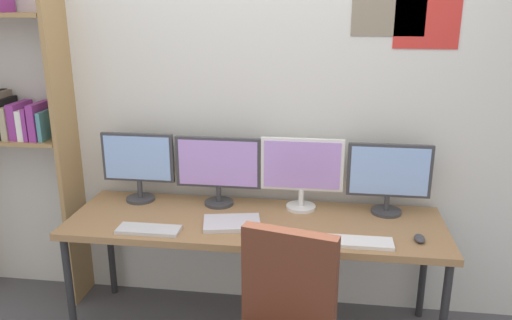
{
  "coord_description": "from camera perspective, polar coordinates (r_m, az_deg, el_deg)",
  "views": [
    {
      "loc": [
        0.38,
        -2.11,
        1.96
      ],
      "look_at": [
        0.0,
        0.65,
        1.09
      ],
      "focal_mm": 35.96,
      "sensor_mm": 36.0,
      "label": 1
    }
  ],
  "objects": [
    {
      "name": "monitor_center_left",
      "position": [
        3.14,
        -4.22,
        -0.79
      ],
      "size": [
        0.53,
        0.18,
        0.43
      ],
      "color": "#38383D",
      "rests_on": "desk"
    },
    {
      "name": "monitor_center_right",
      "position": [
        3.08,
        5.12,
        -1.06
      ],
      "size": [
        0.49,
        0.18,
        0.44
      ],
      "color": "silver",
      "rests_on": "desk"
    },
    {
      "name": "computer_mouse",
      "position": [
        2.87,
        17.73,
        -8.31
      ],
      "size": [
        0.06,
        0.1,
        0.03
      ],
      "primitive_type": "ellipsoid",
      "color": "#38383D",
      "rests_on": "desk"
    },
    {
      "name": "monitor_far_left",
      "position": [
        3.28,
        -12.97,
        -0.32
      ],
      "size": [
        0.46,
        0.18,
        0.44
      ],
      "color": "#38383D",
      "rests_on": "desk"
    },
    {
      "name": "wall_back",
      "position": [
        3.22,
        0.93,
        5.54
      ],
      "size": [
        4.57,
        0.11,
        2.6
      ],
      "color": "silver",
      "rests_on": "ground_plane"
    },
    {
      "name": "keyboard_left",
      "position": [
        2.91,
        -11.85,
        -7.59
      ],
      "size": [
        0.35,
        0.13,
        0.02
      ],
      "primitive_type": "cube",
      "color": "silver",
      "rests_on": "desk"
    },
    {
      "name": "monitor_far_right",
      "position": [
        3.11,
        14.57,
        -1.67
      ],
      "size": [
        0.49,
        0.18,
        0.43
      ],
      "color": "#38383D",
      "rests_on": "desk"
    },
    {
      "name": "desk",
      "position": [
        3.02,
        -0.13,
        -7.58
      ],
      "size": [
        2.17,
        0.68,
        0.74
      ],
      "color": "#936D47",
      "rests_on": "ground_plane"
    },
    {
      "name": "laptop_closed",
      "position": [
        2.93,
        -2.69,
        -7.02
      ],
      "size": [
        0.36,
        0.28,
        0.02
      ],
      "primitive_type": "cube",
      "rotation": [
        0.0,
        0.0,
        0.2
      ],
      "color": "silver",
      "rests_on": "desk"
    },
    {
      "name": "keyboard_right",
      "position": [
        2.76,
        10.91,
        -8.94
      ],
      "size": [
        0.4,
        0.13,
        0.02
      ],
      "primitive_type": "cube",
      "color": "silver",
      "rests_on": "desk"
    }
  ]
}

